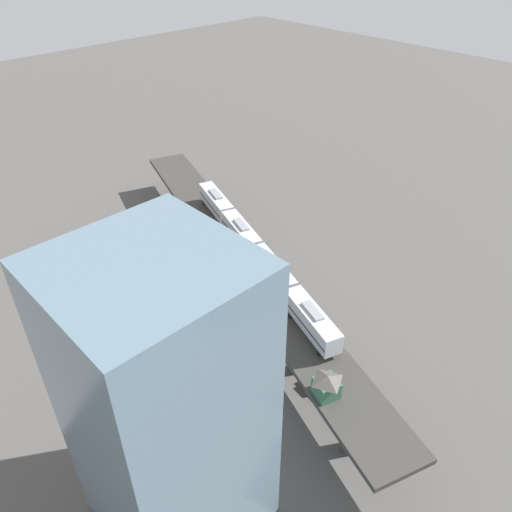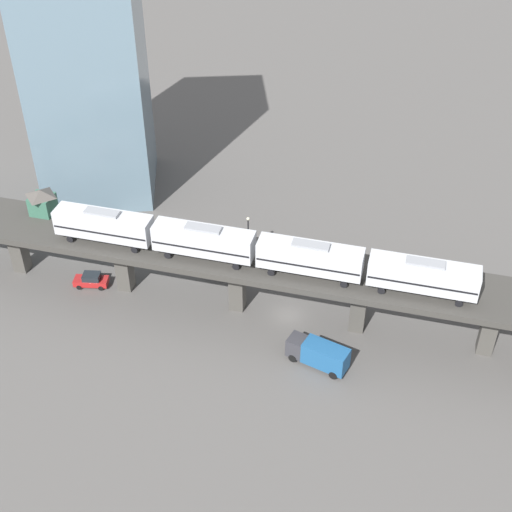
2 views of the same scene
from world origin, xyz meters
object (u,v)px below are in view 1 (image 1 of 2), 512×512
object	(u,v)px
signal_hut	(327,385)
office_tower	(168,411)
street_car_black	(230,329)
street_lamp	(204,313)
delivery_truck	(264,258)
street_car_red	(316,385)
subway_train	(256,251)

from	to	relation	value
signal_hut	office_tower	size ratio (longest dim) A/B	0.11
street_car_black	street_lamp	size ratio (longest dim) A/B	0.68
delivery_truck	street_lamp	distance (m)	21.45
street_car_red	delivery_truck	size ratio (longest dim) A/B	0.64
street_car_red	delivery_truck	bearing A→B (deg)	-120.56
subway_train	street_car_red	size ratio (longest dim) A/B	10.43
street_car_black	street_car_red	bearing A→B (deg)	94.56
street_lamp	office_tower	world-z (taller)	office_tower
street_car_red	street_lamp	size ratio (longest dim) A/B	0.66
signal_hut	street_car_red	size ratio (longest dim) A/B	0.89
street_car_red	office_tower	distance (m)	30.20
delivery_truck	street_lamp	bearing A→B (deg)	18.24
subway_train	street_lamp	bearing A→B (deg)	0.80
subway_train	office_tower	world-z (taller)	office_tower
office_tower	subway_train	bearing A→B (deg)	-146.49
street_car_black	street_car_red	xyz separation A→B (m)	(-1.40, 17.47, 0.00)
subway_train	office_tower	distance (m)	39.90
street_car_black	delivery_truck	distance (m)	20.20
street_car_black	delivery_truck	xyz separation A→B (m)	(-17.57, -9.92, 0.82)
street_lamp	signal_hut	bearing A→B (deg)	87.24
delivery_truck	office_tower	size ratio (longest dim) A/B	0.20
signal_hut	office_tower	xyz separation A→B (m)	(19.56, -4.78, 8.03)
street_car_black	street_lamp	world-z (taller)	street_lamp
signal_hut	delivery_truck	size ratio (longest dim) A/B	0.57
office_tower	delivery_truck	bearing A→B (deg)	-145.57
delivery_truck	street_car_black	bearing A→B (deg)	29.45
street_car_red	signal_hut	bearing A→B (deg)	46.07
street_car_red	street_car_black	bearing A→B (deg)	-85.44
street_lamp	office_tower	size ratio (longest dim) A/B	0.19
signal_hut	delivery_truck	world-z (taller)	signal_hut
subway_train	street_lamp	size ratio (longest dim) A/B	6.92
street_car_red	office_tower	world-z (taller)	office_tower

